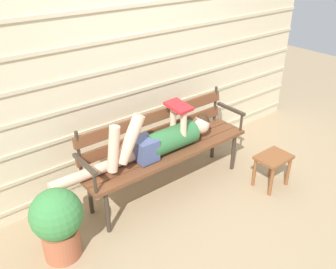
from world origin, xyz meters
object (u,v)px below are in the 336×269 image
Objects in this scene: reclining_person at (160,140)px; potted_plant at (58,221)px; footstool at (273,163)px; park_bench at (164,144)px.

potted_plant is (-1.15, -0.16, -0.27)m from reclining_person.
footstool is (1.00, -0.63, -0.35)m from reclining_person.
footstool is 0.57× the size of potted_plant.
footstool is at bearing -37.66° from park_bench.
park_bench is 1.28m from potted_plant.
reclining_person reaches higher than footstool.
park_bench reaches higher than potted_plant.
reclining_person is 1.23m from footstool.
reclining_person is 4.76× the size of footstool.
reclining_person reaches higher than park_bench.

